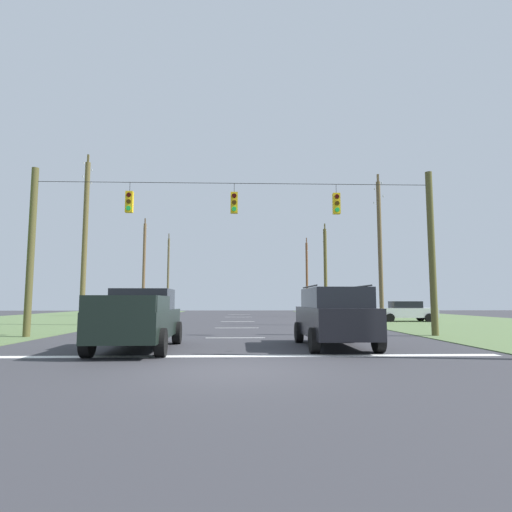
# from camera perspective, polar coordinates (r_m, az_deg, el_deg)

# --- Properties ---
(ground_plane) EXTENTS (120.00, 120.00, 0.00)m
(ground_plane) POSITION_cam_1_polar(r_m,az_deg,el_deg) (9.99, -3.41, -14.92)
(ground_plane) COLOR #333338
(shoulder_grass_right) EXTENTS (16.00, 80.00, 0.03)m
(shoulder_grass_right) POSITION_cam_1_polar(r_m,az_deg,el_deg) (29.51, 30.74, -8.14)
(shoulder_grass_right) COLOR #526A3F
(shoulder_grass_right) RESTS_ON ground
(stop_bar_stripe) EXTENTS (15.28, 0.45, 0.01)m
(stop_bar_stripe) POSITION_cam_1_polar(r_m,az_deg,el_deg) (12.40, -3.13, -13.16)
(stop_bar_stripe) COLOR white
(stop_bar_stripe) RESTS_ON ground
(lane_dash_0) EXTENTS (2.50, 0.15, 0.01)m
(lane_dash_0) POSITION_cam_1_polar(r_m,az_deg,el_deg) (18.37, -2.76, -10.82)
(lane_dash_0) COLOR white
(lane_dash_0) RESTS_ON ground
(lane_dash_1) EXTENTS (2.50, 0.15, 0.01)m
(lane_dash_1) POSITION_cam_1_polar(r_m,az_deg,el_deg) (25.00, -2.56, -9.53)
(lane_dash_1) COLOR white
(lane_dash_1) RESTS_ON ground
(lane_dash_2) EXTENTS (2.50, 0.15, 0.01)m
(lane_dash_2) POSITION_cam_1_polar(r_m,az_deg,el_deg) (32.57, -2.44, -8.71)
(lane_dash_2) COLOR white
(lane_dash_2) RESTS_ON ground
(lane_dash_3) EXTENTS (2.50, 0.15, 0.01)m
(lane_dash_3) POSITION_cam_1_polar(r_m,az_deg,el_deg) (41.58, -2.34, -8.12)
(lane_dash_3) COLOR white
(lane_dash_3) RESTS_ON ground
(lane_dash_4) EXTENTS (2.50, 0.15, 0.01)m
(lane_dash_4) POSITION_cam_1_polar(r_m,az_deg,el_deg) (49.38, -2.29, -7.78)
(lane_dash_4) COLOR white
(lane_dash_4) RESTS_ON ground
(overhead_signal_span) EXTENTS (18.01, 0.31, 7.43)m
(overhead_signal_span) POSITION_cam_1_polar(r_m,az_deg,el_deg) (18.98, -2.88, 1.61)
(overhead_signal_span) COLOR #4E4B26
(overhead_signal_span) RESTS_ON ground
(pickup_truck) EXTENTS (2.40, 5.45, 1.95)m
(pickup_truck) POSITION_cam_1_polar(r_m,az_deg,el_deg) (14.45, -15.25, -8.10)
(pickup_truck) COLOR black
(pickup_truck) RESTS_ON ground
(suv_black) EXTENTS (2.23, 4.81, 2.05)m
(suv_black) POSITION_cam_1_polar(r_m,az_deg,el_deg) (14.84, 10.37, -7.79)
(suv_black) COLOR black
(suv_black) RESTS_ON ground
(distant_car_crossing_white) EXTENTS (4.40, 2.23, 1.52)m
(distant_car_crossing_white) POSITION_cam_1_polar(r_m,az_deg,el_deg) (34.15, 19.27, -6.94)
(distant_car_crossing_white) COLOR silver
(distant_car_crossing_white) RESTS_ON ground
(utility_pole_mid_right) EXTENTS (0.27, 1.94, 9.77)m
(utility_pole_mid_right) POSITION_cam_1_polar(r_m,az_deg,el_deg) (28.53, 16.18, 1.09)
(utility_pole_mid_right) COLOR brown
(utility_pole_mid_right) RESTS_ON ground
(utility_pole_far_right) EXTENTS (0.34, 1.96, 9.40)m
(utility_pole_far_right) POSITION_cam_1_polar(r_m,az_deg,el_deg) (43.79, 9.23, -1.88)
(utility_pole_far_right) COLOR brown
(utility_pole_far_right) RESTS_ON ground
(utility_pole_near_left) EXTENTS (0.31, 1.86, 10.31)m
(utility_pole_near_left) POSITION_cam_1_polar(r_m,az_deg,el_deg) (59.64, 6.79, -2.59)
(utility_pole_near_left) COLOR brown
(utility_pole_near_left) RESTS_ON ground
(utility_pole_far_left) EXTENTS (0.33, 1.64, 11.22)m
(utility_pole_far_left) POSITION_cam_1_polar(r_m,az_deg,el_deg) (30.01, -21.83, 2.11)
(utility_pole_far_left) COLOR brown
(utility_pole_far_left) RESTS_ON ground
(utility_pole_distant_right) EXTENTS (0.30, 1.90, 10.09)m
(utility_pole_distant_right) POSITION_cam_1_polar(r_m,az_deg,el_deg) (45.44, -14.70, -1.39)
(utility_pole_distant_right) COLOR brown
(utility_pole_distant_right) RESTS_ON ground
(utility_pole_distant_left) EXTENTS (0.29, 1.90, 11.06)m
(utility_pole_distant_left) POSITION_cam_1_polar(r_m,az_deg,el_deg) (61.46, -11.61, -2.20)
(utility_pole_distant_left) COLOR brown
(utility_pole_distant_left) RESTS_ON ground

